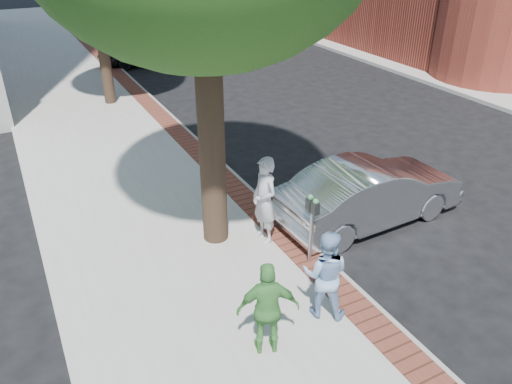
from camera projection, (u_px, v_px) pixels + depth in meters
ground at (285, 285)px, 9.47m from camera, size 120.00×120.00×0.00m
sidewalk at (109, 147)px, 15.07m from camera, size 5.00×60.00×0.15m
brick_strip at (178, 132)px, 15.92m from camera, size 0.60×60.00×0.01m
curb at (188, 132)px, 16.10m from camera, size 0.10×60.00×0.15m
sidewalk_far at (481, 79)px, 21.53m from camera, size 5.00×60.00×0.15m
signal_near at (88, 5)px, 25.92m from camera, size 0.70×0.15×3.80m
parking_meter at (312, 216)px, 9.36m from camera, size 0.12×0.32×1.47m
person_gray at (265, 200)px, 10.13m from camera, size 0.50×0.71×1.87m
person_officer at (325, 274)px, 8.21m from camera, size 1.00×0.98×1.62m
person_green at (268, 309)px, 7.47m from camera, size 1.03×0.71×1.63m
sedan_silver at (370, 193)px, 11.17m from camera, size 4.48×1.72×1.46m
bg_car at (144, 49)px, 23.71m from camera, size 4.25×1.73×1.45m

